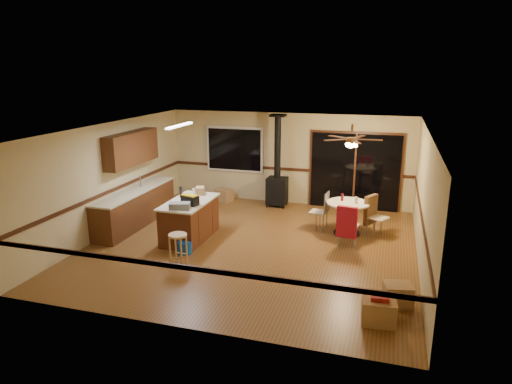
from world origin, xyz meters
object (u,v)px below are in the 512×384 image
at_px(box_corner_a, 379,311).
at_px(wood_stove, 277,181).
at_px(kitchen_island, 190,220).
at_px(dining_table, 348,212).
at_px(box_corner_b, 398,294).
at_px(chair_near, 347,222).
at_px(bar_stool, 178,250).
at_px(blue_bucket, 185,247).
at_px(chair_left, 323,207).
at_px(toolbox_black, 190,200).
at_px(chair_right, 372,210).
at_px(toolbox_grey, 180,206).
at_px(box_under_window, 224,195).

bearing_deg(box_corner_a, wood_stove, 118.57).
bearing_deg(kitchen_island, dining_table, 21.21).
relative_size(kitchen_island, box_corner_b, 3.73).
distance_m(wood_stove, chair_near, 3.41).
relative_size(bar_stool, chair_near, 0.96).
relative_size(blue_bucket, dining_table, 0.32).
bearing_deg(box_corner_a, blue_bucket, 158.05).
distance_m(dining_table, box_corner_a, 3.93).
xyz_separation_m(dining_table, chair_left, (-0.60, 0.09, 0.05)).
relative_size(kitchen_island, toolbox_black, 4.52).
bearing_deg(kitchen_island, bar_stool, -73.90).
relative_size(dining_table, chair_right, 1.42).
bearing_deg(blue_bucket, chair_near, 21.84).
bearing_deg(chair_right, kitchen_island, -159.70).
height_order(blue_bucket, box_corner_a, box_corner_a).
bearing_deg(toolbox_black, wood_stove, 70.89).
height_order(toolbox_black, blue_bucket, toolbox_black).
relative_size(toolbox_grey, chair_near, 0.62).
bearing_deg(kitchen_island, box_corner_b, -21.57).
distance_m(blue_bucket, dining_table, 3.88).
relative_size(kitchen_island, box_under_window, 3.68).
bearing_deg(wood_stove, toolbox_grey, -108.69).
relative_size(toolbox_grey, blue_bucket, 1.39).
bearing_deg(blue_bucket, bar_stool, -75.32).
height_order(toolbox_grey, toolbox_black, toolbox_black).
distance_m(blue_bucket, box_corner_b, 4.45).
xyz_separation_m(dining_table, box_corner_b, (1.16, -3.15, -0.35)).
bearing_deg(chair_near, wood_stove, 130.44).
relative_size(dining_table, chair_near, 1.42).
height_order(toolbox_black, bar_stool, toolbox_black).
bearing_deg(kitchen_island, blue_bucket, -72.88).
relative_size(toolbox_grey, box_corner_b, 0.97).
relative_size(chair_left, box_corner_a, 1.01).
height_order(chair_right, box_under_window, chair_right).
distance_m(dining_table, chair_right, 0.56).
bearing_deg(box_corner_a, chair_left, 110.60).
distance_m(kitchen_island, box_corner_a, 4.98).
bearing_deg(bar_stool, toolbox_black, 102.89).
xyz_separation_m(toolbox_grey, box_corner_a, (4.25, -1.88, -0.77)).
bearing_deg(kitchen_island, box_under_window, 95.98).
distance_m(toolbox_black, box_corner_b, 4.78).
height_order(blue_bucket, chair_left, chair_left).
bearing_deg(wood_stove, chair_near, -49.56).
bearing_deg(wood_stove, dining_table, -38.72).
xyz_separation_m(bar_stool, box_corner_b, (4.18, -0.35, -0.15)).
distance_m(kitchen_island, toolbox_black, 0.63).
relative_size(wood_stove, bar_stool, 3.76).
height_order(kitchen_island, toolbox_black, toolbox_black).
distance_m(chair_left, box_under_window, 3.61).
bearing_deg(kitchen_island, chair_left, 26.57).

